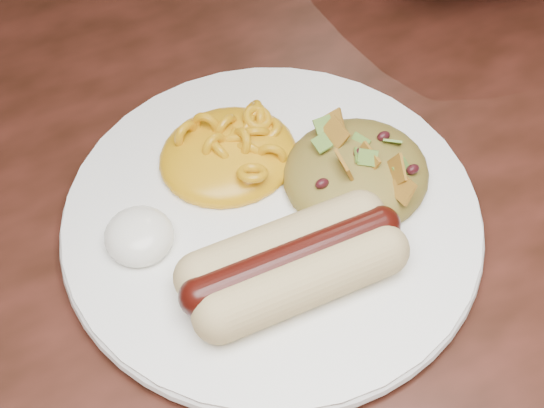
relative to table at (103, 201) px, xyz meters
name	(u,v)px	position (x,y,z in m)	size (l,w,h in m)	color
table	(103,201)	(0.00, 0.00, 0.00)	(1.60, 0.90, 0.75)	#461C15
plate	(272,220)	(0.08, -0.14, 0.10)	(0.26, 0.26, 0.01)	white
hotdog	(293,263)	(0.06, -0.19, 0.12)	(0.12, 0.07, 0.03)	tan
mac_and_cheese	(227,142)	(0.07, -0.09, 0.12)	(0.09, 0.08, 0.03)	orange
sour_cream	(138,232)	(-0.01, -0.12, 0.12)	(0.04, 0.04, 0.03)	white
taco_salad	(357,164)	(0.14, -0.14, 0.12)	(0.09, 0.09, 0.04)	#9E5923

